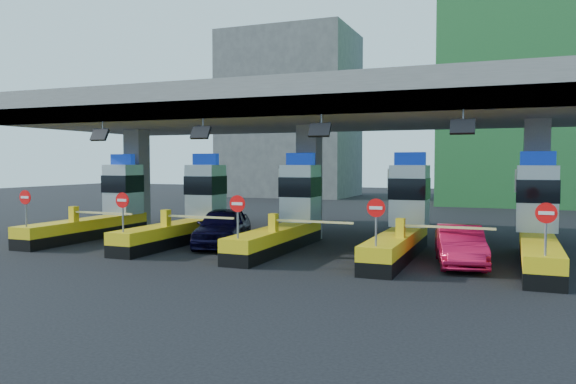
% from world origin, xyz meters
% --- Properties ---
extents(ground, '(120.00, 120.00, 0.00)m').
position_xyz_m(ground, '(0.00, 0.00, 0.00)').
color(ground, black).
rests_on(ground, ground).
extents(toll_canopy, '(28.00, 12.09, 7.00)m').
position_xyz_m(toll_canopy, '(0.00, 2.87, 6.13)').
color(toll_canopy, slate).
rests_on(toll_canopy, ground).
extents(toll_lane_far_left, '(4.43, 8.00, 4.16)m').
position_xyz_m(toll_lane_far_left, '(-10.00, 0.28, 1.40)').
color(toll_lane_far_left, black).
rests_on(toll_lane_far_left, ground).
extents(toll_lane_left, '(4.43, 8.00, 4.16)m').
position_xyz_m(toll_lane_left, '(-5.00, 0.28, 1.40)').
color(toll_lane_left, black).
rests_on(toll_lane_left, ground).
extents(toll_lane_center, '(4.43, 8.00, 4.16)m').
position_xyz_m(toll_lane_center, '(0.00, 0.28, 1.40)').
color(toll_lane_center, black).
rests_on(toll_lane_center, ground).
extents(toll_lane_right, '(4.43, 8.00, 4.16)m').
position_xyz_m(toll_lane_right, '(5.00, 0.28, 1.40)').
color(toll_lane_right, black).
rests_on(toll_lane_right, ground).
extents(toll_lane_far_right, '(4.43, 8.00, 4.16)m').
position_xyz_m(toll_lane_far_right, '(10.00, 0.28, 1.40)').
color(toll_lane_far_right, black).
rests_on(toll_lane_far_right, ground).
extents(bg_building_scaffold, '(18.00, 12.00, 28.00)m').
position_xyz_m(bg_building_scaffold, '(12.00, 32.00, 14.00)').
color(bg_building_scaffold, '#1E5926').
rests_on(bg_building_scaffold, ground).
extents(bg_building_concrete, '(14.00, 10.00, 18.00)m').
position_xyz_m(bg_building_concrete, '(-14.00, 36.00, 9.00)').
color(bg_building_concrete, '#4C4C49').
rests_on(bg_building_concrete, ground).
extents(van, '(3.41, 5.40, 1.71)m').
position_xyz_m(van, '(-2.82, -0.49, 0.86)').
color(van, black).
rests_on(van, ground).
extents(red_car, '(2.30, 4.59, 1.44)m').
position_xyz_m(red_car, '(7.37, -1.53, 0.72)').
color(red_car, '#BE0E34').
rests_on(red_car, ground).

